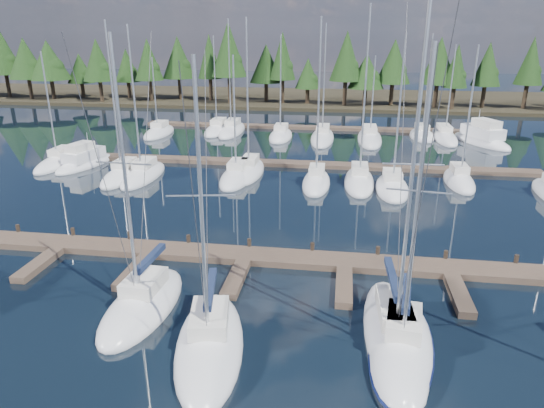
% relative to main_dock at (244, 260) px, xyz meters
% --- Properties ---
extents(ground, '(260.00, 260.00, 0.00)m').
position_rel_main_dock_xyz_m(ground, '(0.00, 12.64, -0.20)').
color(ground, black).
rests_on(ground, ground).
extents(far_shore, '(220.00, 30.00, 0.60)m').
position_rel_main_dock_xyz_m(far_shore, '(0.00, 72.64, 0.10)').
color(far_shore, black).
rests_on(far_shore, ground).
extents(main_dock, '(44.00, 6.13, 0.90)m').
position_rel_main_dock_xyz_m(main_dock, '(0.00, 0.00, 0.00)').
color(main_dock, brown).
rests_on(main_dock, ground).
extents(back_docks, '(50.00, 21.80, 0.40)m').
position_rel_main_dock_xyz_m(back_docks, '(0.00, 32.23, -0.00)').
color(back_docks, brown).
rests_on(back_docks, ground).
extents(front_sailboat_2, '(3.33, 7.72, 14.07)m').
position_rel_main_dock_xyz_m(front_sailboat_2, '(-4.04, -5.78, 0.09)').
color(front_sailboat_2, silver).
rests_on(front_sailboat_2, ground).
extents(front_sailboat_3, '(4.45, 8.74, 13.35)m').
position_rel_main_dock_xyz_m(front_sailboat_3, '(0.16, -8.42, 0.08)').
color(front_sailboat_3, silver).
rests_on(front_sailboat_3, ground).
extents(front_sailboat_4, '(3.86, 8.43, 13.80)m').
position_rel_main_dock_xyz_m(front_sailboat_4, '(8.53, -7.44, 0.09)').
color(front_sailboat_4, silver).
rests_on(front_sailboat_4, ground).
extents(front_sailboat_5, '(3.02, 9.80, 15.28)m').
position_rel_main_dock_xyz_m(front_sailboat_5, '(8.27, -6.48, 0.09)').
color(front_sailboat_5, silver).
rests_on(front_sailboat_5, ground).
extents(back_sailboat_rows, '(49.79, 32.61, 16.14)m').
position_rel_main_dock_xyz_m(back_sailboat_rows, '(0.23, 27.46, 0.06)').
color(back_sailboat_rows, silver).
rests_on(back_sailboat_rows, ground).
extents(motor_yacht_left, '(4.32, 8.50, 4.05)m').
position_rel_main_dock_xyz_m(motor_yacht_left, '(-20.82, 19.44, 0.25)').
color(motor_yacht_left, silver).
rests_on(motor_yacht_left, ground).
extents(motor_yacht_right, '(7.11, 10.33, 4.94)m').
position_rel_main_dock_xyz_m(motor_yacht_right, '(22.63, 36.59, 0.33)').
color(motor_yacht_right, silver).
rests_on(motor_yacht_right, ground).
extents(tree_line, '(184.55, 11.59, 14.11)m').
position_rel_main_dock_xyz_m(tree_line, '(-4.56, 62.89, 7.27)').
color(tree_line, black).
rests_on(tree_line, far_shore).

